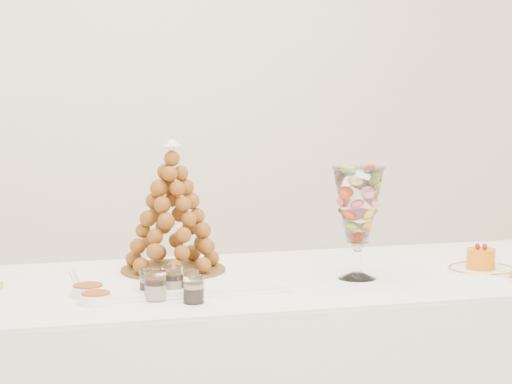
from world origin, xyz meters
name	(u,v)px	position (x,y,z in m)	size (l,w,h in m)	color
lace_tray	(177,279)	(-0.20, 0.16, 0.75)	(0.55, 0.41, 0.02)	white
macaron_vase	(358,207)	(0.32, 0.07, 0.95)	(0.15, 0.15, 0.32)	white
cake_plate	(481,270)	(0.71, 0.06, 0.74)	(0.20, 0.20, 0.01)	white
verrine_a	(150,283)	(-0.30, 0.01, 0.77)	(0.05, 0.05, 0.07)	white
verrine_b	(172,280)	(-0.24, 0.01, 0.78)	(0.06, 0.06, 0.08)	white
verrine_c	(190,282)	(-0.19, 0.01, 0.77)	(0.05, 0.05, 0.06)	white
verrine_d	(156,286)	(-0.29, -0.04, 0.78)	(0.06, 0.06, 0.08)	white
verrine_e	(194,289)	(-0.20, -0.10, 0.77)	(0.05, 0.05, 0.07)	white
ramekin_back	(88,291)	(-0.46, 0.06, 0.75)	(0.09, 0.09, 0.03)	white
ramekin_front	(96,299)	(-0.45, -0.04, 0.75)	(0.09, 0.09, 0.03)	white
croquembouche	(173,208)	(-0.19, 0.23, 0.94)	(0.31, 0.31, 0.38)	brown
mousse_cake	(481,258)	(0.71, 0.05, 0.78)	(0.09, 0.09, 0.08)	orange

